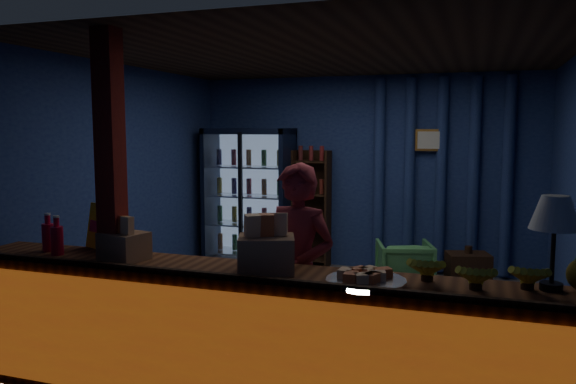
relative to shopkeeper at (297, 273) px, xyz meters
name	(u,v)px	position (x,y,z in m)	size (l,w,h in m)	color
ground	(321,317)	(-0.20, 1.40, -0.82)	(4.60, 4.60, 0.00)	#515154
room_walls	(322,162)	(-0.20, 1.40, 0.75)	(4.60, 4.60, 4.60)	navy
counter	(246,338)	(-0.20, -0.51, -0.35)	(4.40, 0.57, 0.99)	brown
support_post	(112,211)	(-1.25, -0.50, 0.48)	(0.16, 0.16, 2.60)	maroon
beverage_cooler	(251,198)	(-1.75, 3.32, 0.11)	(1.20, 0.62, 1.90)	black
bottle_shelf	(312,209)	(-0.90, 3.46, -0.03)	(0.50, 0.28, 1.60)	#321C10
curtain_folds	(441,175)	(0.80, 3.54, 0.48)	(1.74, 0.14, 2.50)	navy
framed_picture	(430,140)	(0.65, 3.50, 0.93)	(0.36, 0.04, 0.28)	#B87D2E
shopkeeper	(297,273)	(0.00, 0.00, 0.00)	(0.60, 0.39, 1.65)	maroon
green_chair	(404,265)	(0.46, 2.69, -0.53)	(0.61, 0.63, 0.58)	#50A153
side_table	(468,271)	(1.18, 2.92, -0.60)	(0.56, 0.47, 0.52)	#321C10
yellow_sign	(104,228)	(-1.49, -0.28, 0.31)	(0.44, 0.26, 0.35)	yellow
soda_bottles	(53,237)	(-1.80, -0.49, 0.25)	(0.25, 0.17, 0.30)	red
snack_box_left	(266,251)	(-0.06, -0.48, 0.26)	(0.45, 0.41, 0.39)	#A97651
snack_box_centre	(124,244)	(-1.16, -0.50, 0.24)	(0.35, 0.31, 0.33)	#A97651
pastry_tray	(366,279)	(0.62, -0.56, 0.16)	(0.50, 0.50, 0.08)	silver
banana_bunches	(476,273)	(1.26, -0.46, 0.22)	(0.83, 0.31, 0.18)	yellow
table_lamp	(555,217)	(1.68, -0.36, 0.57)	(0.29, 0.29, 0.56)	black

